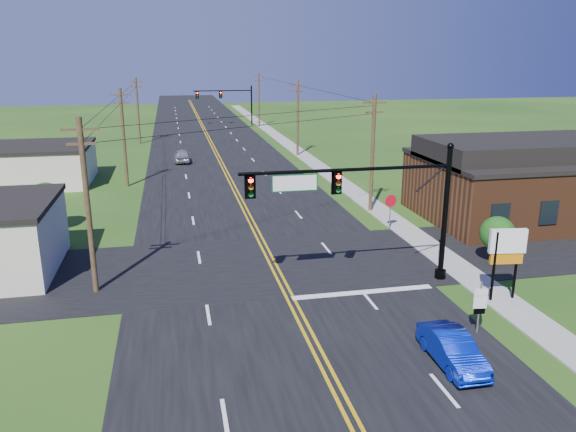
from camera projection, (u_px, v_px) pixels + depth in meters
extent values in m
plane|color=#1B4012|center=(324.00, 374.00, 21.57)|extent=(260.00, 260.00, 0.00)
cube|color=black|center=(216.00, 155.00, 68.62)|extent=(16.00, 220.00, 0.04)
cube|color=black|center=(270.00, 264.00, 32.86)|extent=(70.00, 10.00, 0.04)
cube|color=gray|center=(320.00, 167.00, 61.26)|extent=(2.00, 160.00, 0.08)
cylinder|color=black|center=(445.00, 216.00, 29.83)|extent=(0.28, 0.28, 7.20)
cylinder|color=black|center=(440.00, 274.00, 30.76)|extent=(0.60, 0.60, 0.50)
sphere|color=black|center=(450.00, 146.00, 28.82)|extent=(0.36, 0.36, 0.36)
cylinder|color=black|center=(348.00, 170.00, 28.01)|extent=(11.00, 0.18, 0.18)
cube|color=#04501C|center=(295.00, 183.00, 27.63)|extent=(2.30, 0.06, 0.85)
cylinder|color=black|center=(252.00, 104.00, 97.59)|extent=(0.28, 0.28, 7.20)
cylinder|color=black|center=(252.00, 124.00, 98.51)|extent=(0.60, 0.60, 0.50)
sphere|color=black|center=(251.00, 83.00, 96.57)|extent=(0.36, 0.36, 0.36)
cylinder|color=black|center=(222.00, 91.00, 95.95)|extent=(10.00, 0.18, 0.18)
cube|color=#04501C|center=(204.00, 94.00, 95.47)|extent=(2.30, 0.06, 0.85)
cube|color=#572E18|center=(519.00, 189.00, 41.83)|extent=(14.00, 11.00, 4.40)
cube|color=black|center=(523.00, 158.00, 41.18)|extent=(14.20, 11.20, 0.30)
cube|color=silver|center=(25.00, 166.00, 53.13)|extent=(12.00, 9.00, 3.40)
cube|color=black|center=(22.00, 147.00, 52.62)|extent=(12.20, 9.20, 0.30)
cylinder|color=#322517|center=(88.00, 208.00, 27.88)|extent=(0.28, 0.28, 9.00)
cube|color=#322517|center=(80.00, 129.00, 26.80)|extent=(1.80, 0.12, 0.12)
cube|color=#322517|center=(81.00, 144.00, 26.99)|extent=(1.40, 0.12, 0.12)
cylinder|color=#322517|center=(124.00, 138.00, 51.40)|extent=(0.28, 0.28, 9.00)
cube|color=#322517|center=(120.00, 95.00, 50.33)|extent=(1.80, 0.12, 0.12)
cube|color=#322517|center=(121.00, 103.00, 50.52)|extent=(1.40, 0.12, 0.12)
cylinder|color=#322517|center=(138.00, 111.00, 76.81)|extent=(0.28, 0.28, 9.00)
cube|color=#322517|center=(136.00, 82.00, 75.74)|extent=(1.80, 0.12, 0.12)
cube|color=#322517|center=(136.00, 87.00, 75.93)|extent=(1.40, 0.12, 0.12)
cylinder|color=#322517|center=(372.00, 154.00, 42.96)|extent=(0.28, 0.28, 9.00)
cube|color=#322517|center=(375.00, 103.00, 41.88)|extent=(1.80, 0.12, 0.12)
cube|color=#322517|center=(374.00, 112.00, 42.08)|extent=(1.40, 0.12, 0.12)
cylinder|color=#322517|center=(298.00, 119.00, 67.42)|extent=(0.28, 0.28, 9.00)
cube|color=#322517|center=(298.00, 85.00, 66.35)|extent=(1.80, 0.12, 0.12)
cube|color=#322517|center=(298.00, 91.00, 66.54)|extent=(1.40, 0.12, 0.12)
cylinder|color=#322517|center=(259.00, 100.00, 95.66)|extent=(0.28, 0.28, 9.00)
cube|color=#322517|center=(259.00, 76.00, 94.58)|extent=(1.80, 0.12, 0.12)
cube|color=#322517|center=(259.00, 81.00, 94.77)|extent=(1.40, 0.12, 0.12)
cylinder|color=#322517|center=(422.00, 185.00, 48.92)|extent=(0.24, 0.24, 1.85)
sphere|color=#1C400F|center=(424.00, 166.00, 48.46)|extent=(3.00, 3.00, 3.00)
cylinder|color=#322517|center=(495.00, 253.00, 32.88)|extent=(0.24, 0.24, 1.32)
sphere|color=#1C400F|center=(497.00, 233.00, 32.55)|extent=(2.00, 2.00, 2.00)
cylinder|color=#322517|center=(48.00, 219.00, 39.31)|extent=(0.24, 0.24, 1.54)
sphere|color=#1C400F|center=(46.00, 200.00, 38.93)|extent=(2.40, 2.40, 2.40)
imported|color=#071FAA|center=(452.00, 350.00, 22.05)|extent=(1.41, 3.96, 1.30)
imported|color=#A4A4A9|center=(182.00, 156.00, 64.10)|extent=(1.81, 4.39, 1.49)
cylinder|color=slate|center=(479.00, 307.00, 24.44)|extent=(0.09, 0.09, 2.45)
cube|color=white|center=(481.00, 292.00, 24.21)|extent=(0.61, 0.12, 0.33)
cube|color=white|center=(480.00, 302.00, 24.33)|extent=(0.61, 0.12, 0.61)
cube|color=black|center=(479.00, 311.00, 24.45)|extent=(0.50, 0.10, 0.25)
cylinder|color=slate|center=(390.00, 213.00, 39.09)|extent=(0.09, 0.09, 2.39)
cylinder|color=#B40A1B|center=(391.00, 201.00, 38.80)|extent=(0.91, 0.20, 0.91)
cylinder|color=black|center=(494.00, 267.00, 27.47)|extent=(0.16, 0.16, 3.63)
cylinder|color=black|center=(516.00, 265.00, 27.71)|extent=(0.16, 0.16, 3.63)
cube|color=white|center=(508.00, 241.00, 27.23)|extent=(1.83, 0.50, 1.21)
cube|color=#CC720C|center=(506.00, 259.00, 27.48)|extent=(1.63, 0.45, 0.50)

